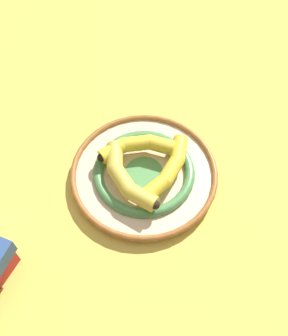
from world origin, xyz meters
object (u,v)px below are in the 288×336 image
decorative_bowl (144,173)px  banana_b (168,171)px  banana_c (139,146)px  banana_a (125,176)px

decorative_bowl → banana_b: (0.03, -0.04, 0.03)m
decorative_bowl → banana_c: 0.06m
decorative_bowl → banana_b: banana_b is taller
decorative_bowl → banana_c: bearing=70.5°
banana_b → decorative_bowl: bearing=103.3°
banana_b → banana_c: (-0.02, 0.09, 0.00)m
banana_c → banana_b: bearing=126.3°
decorative_bowl → banana_b: 0.06m
decorative_bowl → banana_a: 0.06m
banana_a → banana_c: bearing=129.5°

